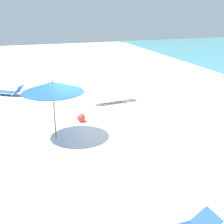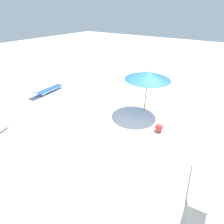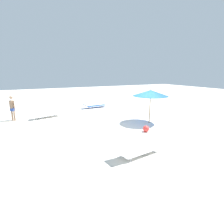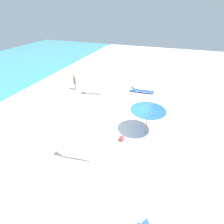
{
  "view_description": "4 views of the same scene",
  "coord_description": "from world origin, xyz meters",
  "px_view_note": "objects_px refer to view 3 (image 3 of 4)",
  "views": [
    {
      "loc": [
        11.56,
        -2.6,
        4.96
      ],
      "look_at": [
        -0.15,
        1.25,
        0.67
      ],
      "focal_mm": 50.0,
      "sensor_mm": 36.0,
      "label": 1
    },
    {
      "loc": [
        -3.14,
        6.82,
        4.95
      ],
      "look_at": [
        0.62,
        1.42,
        1.05
      ],
      "focal_mm": 28.0,
      "sensor_mm": 36.0,
      "label": 2
    },
    {
      "loc": [
        -8.92,
        6.23,
        3.4
      ],
      "look_at": [
        0.21,
        1.67,
        1.06
      ],
      "focal_mm": 28.0,
      "sensor_mm": 36.0,
      "label": 3
    },
    {
      "loc": [
        -9.77,
        -2.21,
        7.72
      ],
      "look_at": [
        0.65,
        1.46,
        0.92
      ],
      "focal_mm": 28.0,
      "sensor_mm": 36.0,
      "label": 4
    }
  ],
  "objects_px": {
    "sun_lounger_beside_umbrella": "(45,115)",
    "sun_lounger_near_water_right": "(136,151)",
    "beach_umbrella": "(151,93)",
    "beach_ball": "(146,129)",
    "sun_lounger_near_water_left": "(95,106)",
    "beachgoer_wading_adult": "(12,107)"
  },
  "relations": [
    {
      "from": "beach_umbrella",
      "to": "beachgoer_wading_adult",
      "type": "distance_m",
      "value": 9.69
    },
    {
      "from": "beach_umbrella",
      "to": "sun_lounger_near_water_left",
      "type": "xyz_separation_m",
      "value": [
        6.51,
        1.49,
        -1.84
      ]
    },
    {
      "from": "sun_lounger_near_water_left",
      "to": "beach_umbrella",
      "type": "bearing_deg",
      "value": -170.63
    },
    {
      "from": "sun_lounger_near_water_right",
      "to": "beach_ball",
      "type": "relative_size",
      "value": 5.97
    },
    {
      "from": "sun_lounger_beside_umbrella",
      "to": "sun_lounger_near_water_left",
      "type": "distance_m",
      "value": 5.09
    },
    {
      "from": "sun_lounger_beside_umbrella",
      "to": "sun_lounger_near_water_right",
      "type": "bearing_deg",
      "value": -178.05
    },
    {
      "from": "sun_lounger_beside_umbrella",
      "to": "sun_lounger_near_water_left",
      "type": "xyz_separation_m",
      "value": [
        1.92,
        -4.72,
        -0.02
      ]
    },
    {
      "from": "sun_lounger_near_water_right",
      "to": "sun_lounger_near_water_left",
      "type": "bearing_deg",
      "value": -18.43
    },
    {
      "from": "beach_umbrella",
      "to": "beach_ball",
      "type": "xyz_separation_m",
      "value": [
        -1.4,
        1.34,
        -1.85
      ]
    },
    {
      "from": "beachgoer_wading_adult",
      "to": "sun_lounger_near_water_right",
      "type": "bearing_deg",
      "value": -17.4
    },
    {
      "from": "sun_lounger_near_water_right",
      "to": "beachgoer_wading_adult",
      "type": "distance_m",
      "value": 9.75
    },
    {
      "from": "beach_umbrella",
      "to": "sun_lounger_beside_umbrella",
      "type": "bearing_deg",
      "value": 53.56
    },
    {
      "from": "beach_umbrella",
      "to": "sun_lounger_near_water_right",
      "type": "bearing_deg",
      "value": 135.49
    },
    {
      "from": "sun_lounger_near_water_right",
      "to": "beach_ball",
      "type": "distance_m",
      "value": 3.18
    },
    {
      "from": "sun_lounger_near_water_left",
      "to": "beachgoer_wading_adult",
      "type": "bearing_deg",
      "value": 100.15
    },
    {
      "from": "beach_ball",
      "to": "sun_lounger_beside_umbrella",
      "type": "bearing_deg",
      "value": 39.17
    },
    {
      "from": "sun_lounger_near_water_left",
      "to": "beachgoer_wading_adult",
      "type": "height_order",
      "value": "beachgoer_wading_adult"
    },
    {
      "from": "sun_lounger_beside_umbrella",
      "to": "sun_lounger_near_water_right",
      "type": "relative_size",
      "value": 0.95
    },
    {
      "from": "sun_lounger_near_water_right",
      "to": "beachgoer_wading_adult",
      "type": "xyz_separation_m",
      "value": [
        8.48,
        4.75,
        0.79
      ]
    },
    {
      "from": "sun_lounger_beside_umbrella",
      "to": "beach_ball",
      "type": "xyz_separation_m",
      "value": [
        -5.98,
        -4.87,
        -0.03
      ]
    },
    {
      "from": "beach_umbrella",
      "to": "beach_ball",
      "type": "distance_m",
      "value": 2.68
    },
    {
      "from": "sun_lounger_near_water_left",
      "to": "sun_lounger_near_water_right",
      "type": "relative_size",
      "value": 1.07
    }
  ]
}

